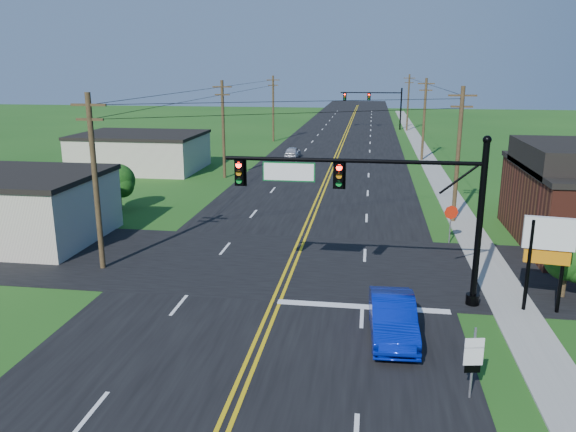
% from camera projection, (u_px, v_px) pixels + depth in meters
% --- Properties ---
extents(ground, '(260.00, 260.00, 0.00)m').
position_uv_depth(ground, '(235.00, 388.00, 18.39)').
color(ground, '#1B4B15').
rests_on(ground, ground).
extents(road_main, '(16.00, 220.00, 0.04)m').
position_uv_depth(road_main, '(335.00, 156.00, 66.17)').
color(road_main, black).
rests_on(road_main, ground).
extents(road_cross, '(70.00, 10.00, 0.04)m').
position_uv_depth(road_cross, '(289.00, 264.00, 29.85)').
color(road_cross, black).
rests_on(road_cross, ground).
extents(sidewalk, '(2.00, 160.00, 0.08)m').
position_uv_depth(sidewalk, '(435.00, 173.00, 55.12)').
color(sidewalk, gray).
rests_on(sidewalk, ground).
extents(signal_mast_main, '(11.30, 0.60, 7.48)m').
position_uv_depth(signal_mast_main, '(374.00, 197.00, 24.19)').
color(signal_mast_main, black).
rests_on(signal_mast_main, ground).
extents(signal_mast_far, '(10.98, 0.60, 7.48)m').
position_uv_depth(signal_mast_far, '(374.00, 102.00, 93.05)').
color(signal_mast_far, black).
rests_on(signal_mast_far, ground).
extents(cream_bldg_near, '(10.20, 8.20, 4.10)m').
position_uv_depth(cream_bldg_near, '(13.00, 207.00, 33.64)').
color(cream_bldg_near, beige).
rests_on(cream_bldg_near, ground).
extents(cream_bldg_far, '(12.20, 9.20, 3.70)m').
position_uv_depth(cream_bldg_far, '(141.00, 151.00, 56.91)').
color(cream_bldg_far, beige).
rests_on(cream_bldg_far, ground).
extents(utility_pole_left_a, '(1.80, 0.28, 9.00)m').
position_uv_depth(utility_pole_left_a, '(95.00, 180.00, 28.07)').
color(utility_pole_left_a, '#342817').
rests_on(utility_pole_left_a, ground).
extents(utility_pole_left_b, '(1.80, 0.28, 9.00)m').
position_uv_depth(utility_pole_left_b, '(223.00, 128.00, 51.96)').
color(utility_pole_left_b, '#342817').
rests_on(utility_pole_left_b, ground).
extents(utility_pole_left_c, '(1.80, 0.28, 9.00)m').
position_uv_depth(utility_pole_left_c, '(273.00, 107.00, 77.77)').
color(utility_pole_left_c, '#342817').
rests_on(utility_pole_left_c, ground).
extents(utility_pole_right_a, '(1.80, 0.28, 9.00)m').
position_uv_depth(utility_pole_right_a, '(458.00, 153.00, 36.81)').
color(utility_pole_right_a, '#342817').
rests_on(utility_pole_right_a, ground).
extents(utility_pole_right_b, '(1.80, 0.28, 9.00)m').
position_uv_depth(utility_pole_right_b, '(424.00, 118.00, 61.66)').
color(utility_pole_right_b, '#342817').
rests_on(utility_pole_right_b, ground).
extents(utility_pole_right_c, '(1.80, 0.28, 9.00)m').
position_uv_depth(utility_pole_right_c, '(408.00, 102.00, 90.33)').
color(utility_pole_right_c, '#342817').
rests_on(utility_pole_right_c, ground).
extents(tree_right_back, '(3.00, 3.00, 4.10)m').
position_uv_depth(tree_right_back, '(537.00, 176.00, 40.30)').
color(tree_right_back, '#342817').
rests_on(tree_right_back, ground).
extents(shrub_corner, '(2.00, 2.00, 2.86)m').
position_uv_depth(shrub_corner, '(567.00, 259.00, 25.15)').
color(shrub_corner, '#342817').
rests_on(shrub_corner, ground).
extents(tree_left, '(2.40, 2.40, 3.37)m').
position_uv_depth(tree_left, '(119.00, 180.00, 40.83)').
color(tree_left, '#342817').
rests_on(tree_left, ground).
extents(blue_car, '(1.88, 4.87, 1.58)m').
position_uv_depth(blue_car, '(393.00, 319.00, 21.62)').
color(blue_car, '#071AA2').
rests_on(blue_car, ground).
extents(distant_car, '(1.61, 3.81, 1.29)m').
position_uv_depth(distant_car, '(293.00, 153.00, 64.29)').
color(distant_car, silver).
rests_on(distant_car, ground).
extents(route_sign, '(0.61, 0.15, 2.45)m').
position_uv_depth(route_sign, '(473.00, 358.00, 17.42)').
color(route_sign, slate).
rests_on(route_sign, ground).
extents(stop_sign, '(0.82, 0.20, 2.34)m').
position_uv_depth(stop_sign, '(451.00, 216.00, 32.92)').
color(stop_sign, slate).
rests_on(stop_sign, ground).
extents(pylon_sign, '(2.06, 0.60, 4.20)m').
position_uv_depth(pylon_sign, '(548.00, 244.00, 23.30)').
color(pylon_sign, black).
rests_on(pylon_sign, ground).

